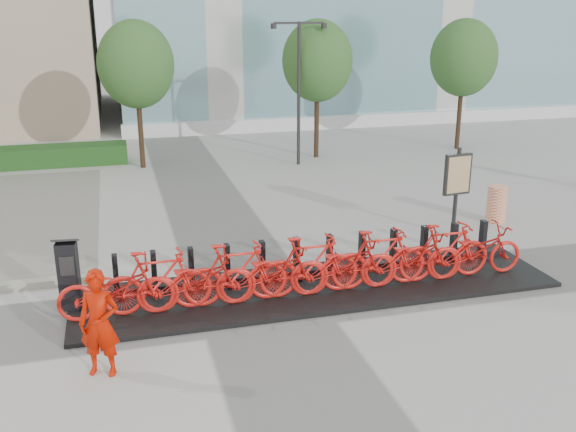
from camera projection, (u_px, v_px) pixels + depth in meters
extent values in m
plane|color=#9E9E9E|center=(258.00, 303.00, 12.30)|extent=(120.00, 120.00, 0.00)
cube|color=#1A4917|center=(41.00, 156.00, 23.06)|extent=(6.00, 1.20, 0.70)
cylinder|color=black|center=(140.00, 126.00, 22.49)|extent=(0.18, 0.18, 3.00)
ellipsoid|color=#2B6527|center=(136.00, 64.00, 21.85)|extent=(2.60, 2.60, 2.99)
cylinder|color=black|center=(317.00, 118.00, 24.12)|extent=(0.18, 0.18, 3.00)
ellipsoid|color=#2B6527|center=(317.00, 61.00, 23.48)|extent=(2.60, 2.60, 2.99)
cylinder|color=black|center=(459.00, 112.00, 25.64)|extent=(0.18, 0.18, 3.00)
ellipsoid|color=#2B6527|center=(464.00, 58.00, 24.99)|extent=(2.60, 2.60, 2.99)
cylinder|color=black|center=(299.00, 95.00, 22.65)|extent=(0.12, 0.12, 5.00)
cube|color=black|center=(286.00, 23.00, 21.79)|extent=(0.90, 0.08, 0.08)
cube|color=black|center=(312.00, 23.00, 22.01)|extent=(0.90, 0.08, 0.08)
cylinder|color=black|center=(274.00, 26.00, 21.70)|extent=(0.20, 0.20, 0.18)
cylinder|color=black|center=(324.00, 26.00, 22.16)|extent=(0.20, 0.20, 0.18)
cube|color=black|center=(318.00, 287.00, 12.89)|extent=(9.60, 2.40, 0.08)
imported|color=red|center=(116.00, 289.00, 11.41)|extent=(2.06, 0.72, 1.08)
imported|color=red|center=(157.00, 281.00, 11.57)|extent=(2.00, 0.57, 1.20)
imported|color=red|center=(197.00, 280.00, 11.77)|extent=(2.06, 0.72, 1.08)
imported|color=red|center=(236.00, 273.00, 11.94)|extent=(2.00, 0.57, 1.20)
imported|color=red|center=(273.00, 272.00, 12.13)|extent=(2.06, 0.72, 1.08)
imported|color=red|center=(309.00, 265.00, 12.30)|extent=(2.00, 0.57, 1.20)
imported|color=red|center=(345.00, 265.00, 12.50)|extent=(2.06, 0.72, 1.08)
imported|color=red|center=(379.00, 258.00, 12.66)|extent=(2.00, 0.57, 1.20)
imported|color=red|center=(412.00, 257.00, 12.86)|extent=(2.06, 0.72, 1.08)
imported|color=red|center=(445.00, 251.00, 13.02)|extent=(2.00, 0.57, 1.20)
imported|color=red|center=(476.00, 251.00, 13.22)|extent=(2.06, 0.72, 1.08)
cube|color=black|center=(69.00, 276.00, 11.72)|extent=(0.39, 0.35, 1.29)
cube|color=black|center=(65.00, 240.00, 11.51)|extent=(0.47, 0.41, 0.16)
cube|color=black|center=(67.00, 266.00, 11.49)|extent=(0.26, 0.05, 0.36)
imported|color=#BC1300|center=(99.00, 323.00, 9.65)|extent=(0.72, 0.59, 1.70)
cylinder|color=#F94300|center=(497.00, 204.00, 16.87)|extent=(0.51, 0.51, 0.98)
cylinder|color=black|center=(456.00, 192.00, 15.65)|extent=(0.10, 0.10, 2.23)
cube|color=black|center=(458.00, 174.00, 15.51)|extent=(0.74, 0.19, 1.01)
cube|color=tan|center=(459.00, 175.00, 15.45)|extent=(0.63, 0.10, 0.89)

